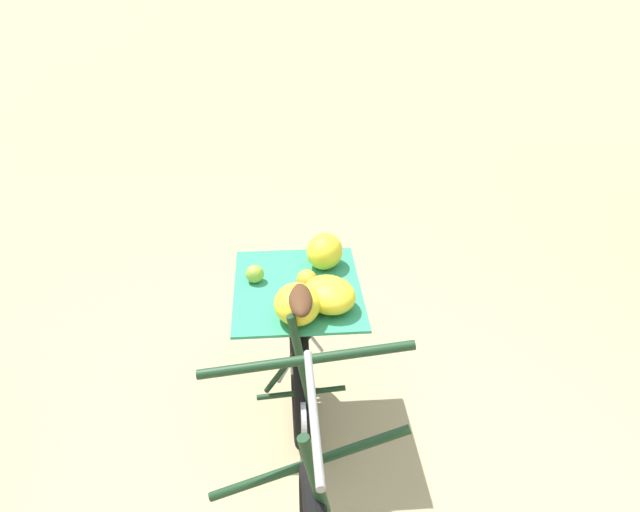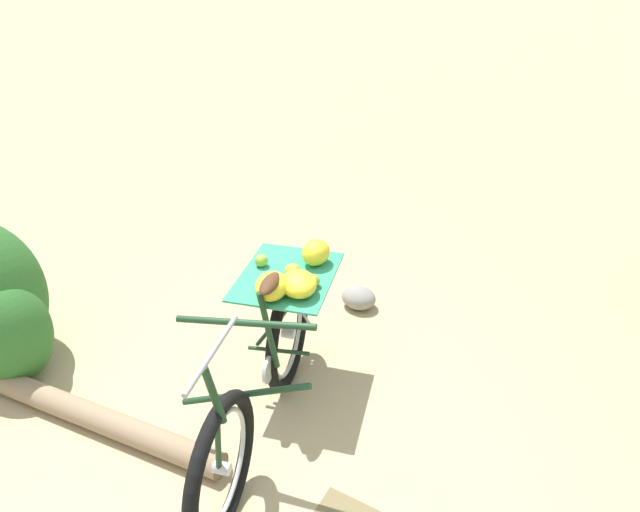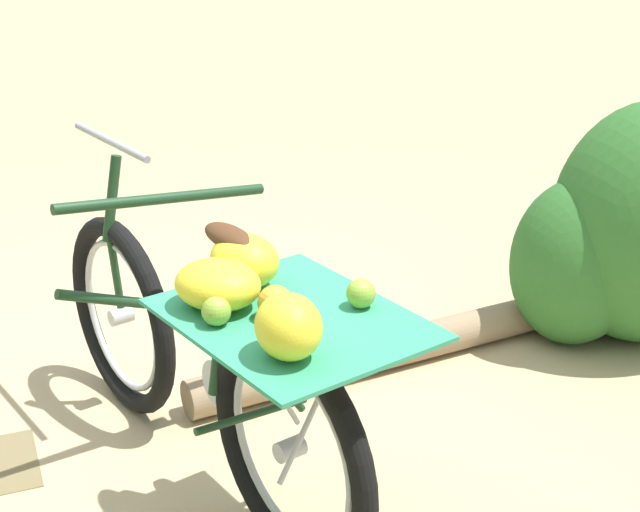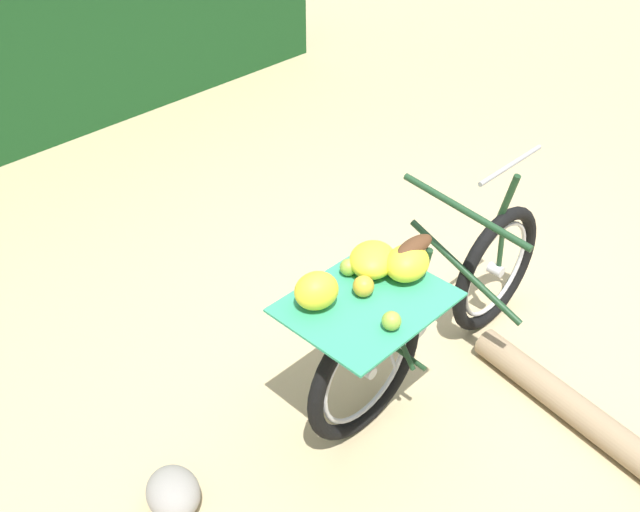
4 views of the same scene
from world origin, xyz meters
The scene contains 4 objects.
ground_plane centered at (0.00, 0.00, 0.00)m, with size 60.00×60.00×0.00m, color tan.
bicycle centered at (0.24, -0.31, 0.49)m, with size 0.89×1.79×1.03m.
fallen_log centered at (1.39, 0.24, 0.07)m, with size 0.15×0.15×2.27m, color #937A5B.
path_stone centered at (0.33, -1.65, 0.08)m, with size 0.27×0.23×0.17m, color gray.
Camera 2 is at (-1.21, 1.64, 2.55)m, focal length 31.89 mm.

